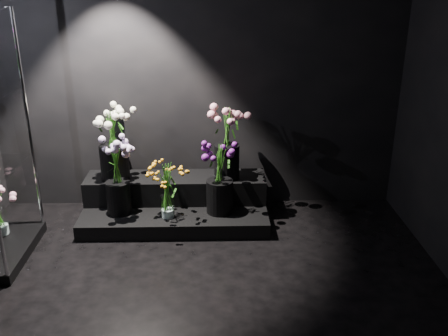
{
  "coord_description": "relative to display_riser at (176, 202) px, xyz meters",
  "views": [
    {
      "loc": [
        0.14,
        -2.8,
        2.27
      ],
      "look_at": [
        0.24,
        1.2,
        0.69
      ],
      "focal_mm": 40.0,
      "sensor_mm": 36.0,
      "label": 1
    }
  ],
  "objects": [
    {
      "name": "display_riser",
      "position": [
        0.0,
        0.0,
        0.0
      ],
      "size": [
        1.77,
        0.79,
        0.39
      ],
      "color": "black",
      "rests_on": "floor"
    },
    {
      "name": "wall_back",
      "position": [
        0.22,
        0.35,
        1.24
      ],
      "size": [
        4.0,
        0.0,
        4.0
      ],
      "primitive_type": "plane",
      "rotation": [
        1.57,
        0.0,
        0.0
      ],
      "color": "black",
      "rests_on": "floor"
    },
    {
      "name": "bouquet_orange_bells",
      "position": [
        -0.05,
        -0.29,
        0.26
      ],
      "size": [
        0.3,
        0.3,
        0.52
      ],
      "rotation": [
        0.0,
        0.0,
        0.08
      ],
      "color": "white",
      "rests_on": "display_riser"
    },
    {
      "name": "bouquet_lilac",
      "position": [
        -0.52,
        -0.18,
        0.4
      ],
      "size": [
        0.44,
        0.44,
        0.73
      ],
      "rotation": [
        0.0,
        0.0,
        -0.35
      ],
      "color": "black",
      "rests_on": "display_riser"
    },
    {
      "name": "bouquet_purple",
      "position": [
        0.43,
        -0.19,
        0.35
      ],
      "size": [
        0.4,
        0.4,
        0.67
      ],
      "rotation": [
        0.0,
        0.0,
        0.31
      ],
      "color": "black",
      "rests_on": "display_riser"
    },
    {
      "name": "bouquet_pink_roses",
      "position": [
        0.5,
        0.07,
        0.64
      ],
      "size": [
        0.39,
        0.39,
        0.7
      ],
      "rotation": [
        0.0,
        0.0,
        0.05
      ],
      "color": "black",
      "rests_on": "display_riser"
    },
    {
      "name": "bouquet_cream_roses",
      "position": [
        -0.58,
        0.07,
        0.64
      ],
      "size": [
        0.45,
        0.45,
        0.7
      ],
      "rotation": [
        0.0,
        0.0,
        0.1
      ],
      "color": "black",
      "rests_on": "display_riser"
    },
    {
      "name": "floor",
      "position": [
        0.22,
        -1.65,
        -0.16
      ],
      "size": [
        4.0,
        4.0,
        0.0
      ],
      "primitive_type": "plane",
      "color": "black",
      "rests_on": "ground"
    }
  ]
}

